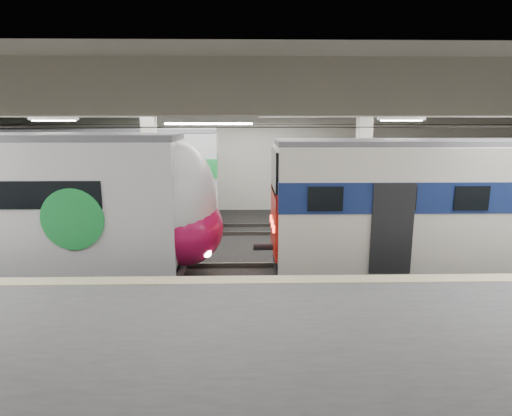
{
  "coord_description": "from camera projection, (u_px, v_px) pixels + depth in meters",
  "views": [
    {
      "loc": [
        0.61,
        -13.08,
        4.98
      ],
      "look_at": [
        0.91,
        1.0,
        2.0
      ],
      "focal_mm": 30.0,
      "sensor_mm": 36.0,
      "label": 1
    }
  ],
  "objects": [
    {
      "name": "station_hall",
      "position": [
        224.0,
        184.0,
        11.44
      ],
      "size": [
        36.0,
        24.0,
        5.75
      ],
      "color": "black",
      "rests_on": "ground"
    },
    {
      "name": "far_train",
      "position": [
        54.0,
        180.0,
        18.55
      ],
      "size": [
        14.3,
        3.59,
        4.52
      ],
      "rotation": [
        0.0,
        0.0,
        0.05
      ],
      "color": "silver",
      "rests_on": "ground"
    },
    {
      "name": "older_rer",
      "position": [
        478.0,
        205.0,
        13.51
      ],
      "size": [
        13.04,
        2.88,
        4.32
      ],
      "color": "silver",
      "rests_on": "ground"
    },
    {
      "name": "modern_emu",
      "position": [
        16.0,
        209.0,
        13.22
      ],
      "size": [
        14.01,
        2.89,
        4.51
      ],
      "color": "silver",
      "rests_on": "ground"
    }
  ]
}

